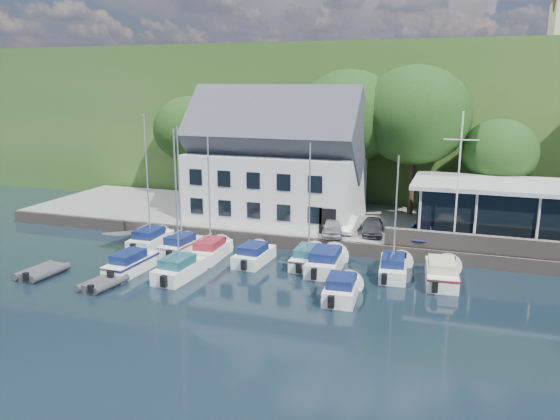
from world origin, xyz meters
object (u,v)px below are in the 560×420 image
at_px(car_silver, 332,227).
at_px(boat_r1_7, 442,270).
at_px(boat_r1_3, 254,253).
at_px(boat_r2_3, 342,287).
at_px(flagpole, 458,181).
at_px(boat_r1_1, 180,195).
at_px(club_pavilion, 504,210).
at_px(boat_r1_4, 309,206).
at_px(boat_r1_2, 209,199).
at_px(car_blue, 423,231).
at_px(boat_r1_5, 326,259).
at_px(dinghy_1, 103,282).
at_px(boat_r1_6, 396,212).
at_px(car_dgrey, 373,226).
at_px(dinghy_0, 42,270).
at_px(harbor_building, 276,166).
at_px(boat_r2_0, 131,262).
at_px(car_white, 350,224).
at_px(boat_r1_0, 148,187).
at_px(boat_r2_1, 177,209).

distance_m(car_silver, boat_r1_7, 9.61).
distance_m(boat_r1_3, boat_r2_3, 8.39).
bearing_deg(flagpole, car_silver, 176.84).
bearing_deg(boat_r1_3, boat_r1_1, 179.08).
relative_size(club_pavilion, boat_r1_4, 1.58).
bearing_deg(boat_r1_2, car_silver, 31.71).
relative_size(club_pavilion, car_blue, 3.31).
bearing_deg(boat_r1_5, car_blue, 43.10).
height_order(boat_r1_4, dinghy_1, boat_r1_4).
xyz_separation_m(club_pavilion, dinghy_1, (-23.48, -16.20, -2.71)).
xyz_separation_m(boat_r1_7, dinghy_1, (-19.61, -7.74, -0.41)).
height_order(car_blue, flagpole, flagpole).
relative_size(flagpole, boat_r1_6, 1.10).
xyz_separation_m(car_dgrey, boat_r1_2, (-10.47, -6.55, 2.77)).
distance_m(boat_r1_3, dinghy_1, 10.24).
xyz_separation_m(boat_r1_6, dinghy_0, (-21.56, -7.54, -3.89)).
distance_m(car_dgrey, flagpole, 7.46).
height_order(club_pavilion, boat_r1_5, club_pavilion).
height_order(harbor_building, car_dgrey, harbor_building).
relative_size(car_silver, boat_r1_3, 0.69).
distance_m(boat_r1_5, boat_r1_7, 7.42).
bearing_deg(car_dgrey, dinghy_1, -144.39).
bearing_deg(boat_r1_6, car_blue, 70.33).
height_order(car_blue, dinghy_1, car_blue).
xyz_separation_m(boat_r1_1, boat_r2_0, (-1.11, -4.83, -3.60)).
relative_size(car_white, car_blue, 0.90).
xyz_separation_m(car_white, boat_r2_3, (1.85, -11.07, -0.87)).
distance_m(car_white, boat_r2_3, 11.26).
xyz_separation_m(harbor_building, car_dgrey, (8.73, -2.75, -3.79)).
xyz_separation_m(harbor_building, dinghy_0, (-10.47, -16.26, -4.98)).
bearing_deg(harbor_building, dinghy_0, -122.76).
distance_m(boat_r1_0, boat_r2_3, 17.18).
distance_m(car_white, boat_r1_1, 13.14).
height_order(boat_r1_7, boat_r2_0, boat_r1_7).
bearing_deg(car_silver, boat_r1_7, -42.40).
xyz_separation_m(boat_r2_1, boat_r2_3, (10.60, -0.01, -3.81)).
height_order(boat_r1_3, boat_r1_5, boat_r1_5).
distance_m(boat_r1_4, boat_r2_3, 7.07).
bearing_deg(dinghy_0, boat_r1_4, 30.79).
bearing_deg(boat_r1_5, boat_r1_3, 179.08).
distance_m(car_white, boat_r2_1, 14.41).
height_order(boat_r1_0, boat_r2_1, boat_r1_0).
distance_m(car_white, flagpole, 8.99).
distance_m(harbor_building, boat_r2_3, 16.90).
bearing_deg(boat_r1_3, harbor_building, 102.48).
xyz_separation_m(boat_r1_7, boat_r2_3, (-5.36, -4.72, -0.03)).
bearing_deg(boat_r1_2, boat_r2_3, -25.37).
bearing_deg(car_silver, car_blue, -3.92).
distance_m(boat_r1_7, boat_r2_1, 17.07).
relative_size(boat_r1_5, boat_r1_6, 0.79).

